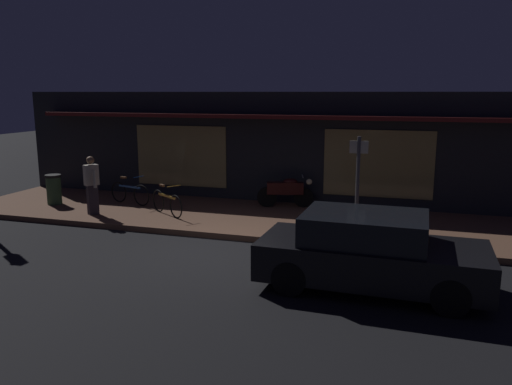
% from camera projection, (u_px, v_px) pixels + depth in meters
% --- Properties ---
extents(ground_plane, '(60.00, 60.00, 0.00)m').
position_uv_depth(ground_plane, '(216.00, 252.00, 11.48)').
color(ground_plane, black).
extents(sidewalk_slab, '(18.00, 4.00, 0.15)m').
position_uv_depth(sidewalk_slab, '(255.00, 218.00, 14.28)').
color(sidewalk_slab, brown).
rests_on(sidewalk_slab, ground_plane).
extents(storefront_building, '(18.00, 3.30, 3.60)m').
position_uv_depth(storefront_building, '(285.00, 146.00, 17.12)').
color(storefront_building, black).
rests_on(storefront_building, ground_plane).
extents(motorcycle, '(1.67, 0.68, 0.97)m').
position_uv_depth(motorcycle, '(286.00, 191.00, 15.29)').
color(motorcycle, black).
rests_on(motorcycle, sidewalk_slab).
extents(bicycle_parked, '(1.61, 0.56, 0.91)m').
position_uv_depth(bicycle_parked, '(130.00, 193.00, 15.71)').
color(bicycle_parked, black).
rests_on(bicycle_parked, sidewalk_slab).
extents(bicycle_extra, '(1.40, 0.96, 0.91)m').
position_uv_depth(bicycle_extra, '(167.00, 203.00, 14.30)').
color(bicycle_extra, black).
rests_on(bicycle_extra, sidewalk_slab).
extents(person_photographer, '(0.55, 0.44, 1.67)m').
position_uv_depth(person_photographer, '(92.00, 184.00, 14.29)').
color(person_photographer, '#28232D').
rests_on(person_photographer, sidewalk_slab).
extents(sign_post, '(0.44, 0.09, 2.40)m').
position_uv_depth(sign_post, '(358.00, 180.00, 12.17)').
color(sign_post, '#47474C').
rests_on(sign_post, sidewalk_slab).
extents(trash_bin, '(0.48, 0.48, 0.93)m').
position_uv_depth(trash_bin, '(54.00, 189.00, 15.68)').
color(trash_bin, '#2D4C33').
rests_on(trash_bin, sidewalk_slab).
extents(parked_car_near, '(4.14, 1.86, 1.42)m').
position_uv_depth(parked_car_near, '(369.00, 252.00, 9.26)').
color(parked_car_near, black).
rests_on(parked_car_near, ground_plane).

